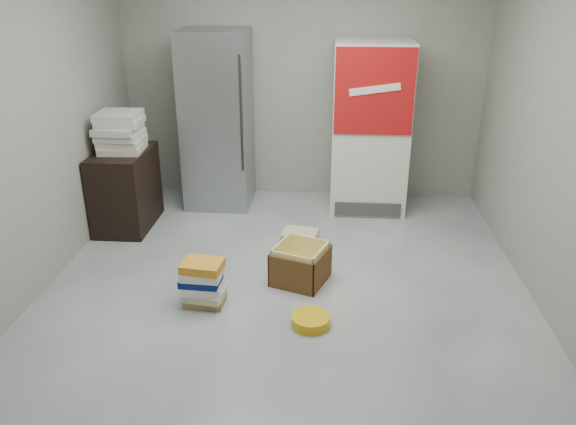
# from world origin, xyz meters

# --- Properties ---
(ground) EXTENTS (5.00, 5.00, 0.00)m
(ground) POSITION_xyz_m (0.00, 0.00, 0.00)
(ground) COLOR #B5B5B0
(ground) RESTS_ON ground
(room_shell) EXTENTS (4.04, 5.04, 2.82)m
(room_shell) POSITION_xyz_m (0.00, 0.00, 1.80)
(room_shell) COLOR gray
(room_shell) RESTS_ON ground
(steel_fridge) EXTENTS (0.70, 0.72, 1.90)m
(steel_fridge) POSITION_xyz_m (-0.90, 2.13, 0.95)
(steel_fridge) COLOR #9DA0A5
(steel_fridge) RESTS_ON ground
(coke_cooler) EXTENTS (0.80, 0.73, 1.80)m
(coke_cooler) POSITION_xyz_m (0.75, 2.12, 0.90)
(coke_cooler) COLOR silver
(coke_cooler) RESTS_ON ground
(wood_shelf) EXTENTS (0.50, 0.80, 0.80)m
(wood_shelf) POSITION_xyz_m (-1.73, 1.40, 0.40)
(wood_shelf) COLOR black
(wood_shelf) RESTS_ON ground
(supply_box_stack) EXTENTS (0.44, 0.44, 0.39)m
(supply_box_stack) POSITION_xyz_m (-1.72, 1.40, 0.99)
(supply_box_stack) COLOR silver
(supply_box_stack) RESTS_ON wood_shelf
(phonebook_stack_main) EXTENTS (0.35, 0.28, 0.38)m
(phonebook_stack_main) POSITION_xyz_m (-0.63, -0.04, 0.19)
(phonebook_stack_main) COLOR olive
(phonebook_stack_main) RESTS_ON ground
(phonebook_stack_side) EXTENTS (0.40, 0.36, 0.15)m
(phonebook_stack_side) POSITION_xyz_m (0.07, 1.05, 0.07)
(phonebook_stack_side) COLOR #C2BC8E
(phonebook_stack_side) RESTS_ON ground
(cardboard_box) EXTENTS (0.53, 0.53, 0.33)m
(cardboard_box) POSITION_xyz_m (0.11, 0.38, 0.14)
(cardboard_box) COLOR yellow
(cardboard_box) RESTS_ON ground
(bucket_lid) EXTENTS (0.34, 0.34, 0.08)m
(bucket_lid) POSITION_xyz_m (0.23, -0.27, 0.04)
(bucket_lid) COLOR gold
(bucket_lid) RESTS_ON ground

